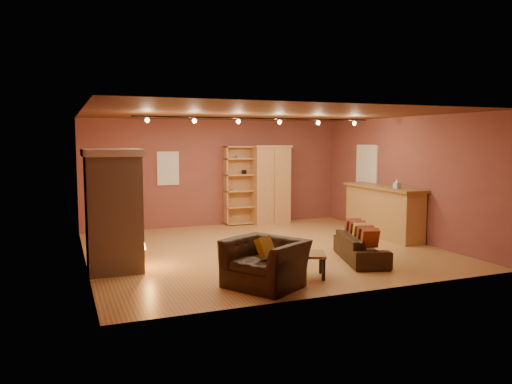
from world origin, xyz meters
name	(u,v)px	position (x,y,z in m)	size (l,w,h in m)	color
floor	(263,249)	(0.00, 0.00, 0.00)	(7.00, 7.00, 0.00)	#A9783C
ceiling	(263,114)	(0.00, 0.00, 2.80)	(7.00, 7.00, 0.00)	brown
back_wall	(216,173)	(0.00, 3.25, 1.40)	(7.00, 0.02, 2.80)	brown
left_wall	(84,189)	(-3.50, 0.00, 1.40)	(0.02, 6.50, 2.80)	brown
right_wall	(402,178)	(3.50, 0.00, 1.40)	(0.02, 6.50, 2.80)	brown
fireplace	(114,210)	(-3.04, -0.60, 1.06)	(1.01, 0.98, 2.12)	tan
back_window	(168,168)	(-1.30, 3.23, 1.55)	(0.56, 0.04, 0.86)	white
bookcase	(239,185)	(0.61, 3.14, 1.07)	(0.86, 0.34, 2.11)	tan
armoire	(270,184)	(1.45, 2.98, 1.07)	(1.05, 0.60, 2.13)	tan
bar_counter	(383,211)	(3.20, 0.29, 0.61)	(0.66, 2.50, 1.19)	tan
tissue_box	(397,184)	(3.15, -0.26, 1.29)	(0.15, 0.15, 0.23)	#95CBEE
right_window	(367,164)	(3.47, 1.40, 1.65)	(0.05, 0.90, 1.00)	white
loveseat	(361,242)	(1.35, -1.58, 0.35)	(0.97, 1.75, 0.72)	black
armchair	(265,255)	(-0.97, -2.45, 0.50)	(1.22, 1.35, 0.99)	black
coffee_table	(309,257)	(-0.08, -2.22, 0.34)	(0.70, 0.70, 0.40)	olive
track_rail	(259,120)	(0.00, 0.20, 2.69)	(5.20, 0.09, 0.13)	black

